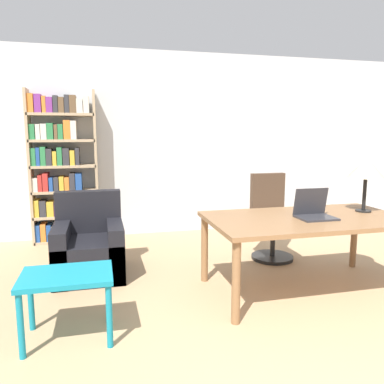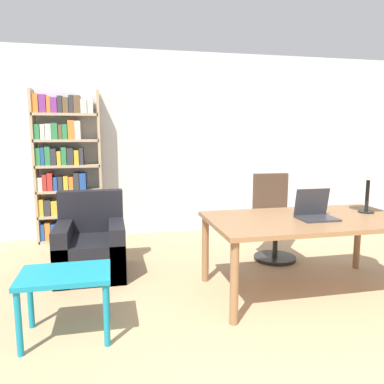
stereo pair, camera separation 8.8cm
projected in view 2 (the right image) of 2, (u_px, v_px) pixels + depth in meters
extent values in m
cube|color=silver|center=(187.00, 144.00, 5.69)|extent=(8.00, 0.06, 2.70)
cube|color=olive|center=(309.00, 220.00, 3.50)|extent=(1.88, 1.03, 0.04)
cylinder|color=olive|center=(234.00, 283.00, 2.93)|extent=(0.07, 0.07, 0.68)
cylinder|color=olive|center=(205.00, 249.00, 3.81)|extent=(0.07, 0.07, 0.68)
cylinder|color=olive|center=(357.00, 239.00, 4.19)|extent=(0.07, 0.07, 0.68)
cube|color=#2D2D33|center=(317.00, 219.00, 3.43)|extent=(0.34, 0.26, 0.02)
cube|color=#2D2D33|center=(312.00, 202.00, 3.51)|extent=(0.34, 0.05, 0.26)
cube|color=navy|center=(311.00, 202.00, 3.52)|extent=(0.30, 0.04, 0.23)
cylinder|color=black|center=(366.00, 212.00, 3.74)|extent=(0.15, 0.15, 0.01)
cylinder|color=black|center=(367.00, 195.00, 3.71)|extent=(0.04, 0.04, 0.33)
cone|color=#C6B793|center=(369.00, 168.00, 3.67)|extent=(0.35, 0.35, 0.20)
cylinder|color=black|center=(275.00, 258.00, 4.52)|extent=(0.50, 0.50, 0.04)
cylinder|color=#262626|center=(275.00, 243.00, 4.49)|extent=(0.06, 0.06, 0.32)
cube|color=#4C3828|center=(276.00, 227.00, 4.46)|extent=(0.45, 0.45, 0.10)
cube|color=#4C3828|center=(270.00, 197.00, 4.59)|extent=(0.43, 0.08, 0.57)
cube|color=teal|center=(65.00, 275.00, 2.73)|extent=(0.65, 0.46, 0.04)
cylinder|color=teal|center=(19.00, 324.00, 2.52)|extent=(0.04, 0.04, 0.46)
cylinder|color=teal|center=(106.00, 315.00, 2.64)|extent=(0.04, 0.04, 0.46)
cylinder|color=teal|center=(30.00, 299.00, 2.90)|extent=(0.04, 0.04, 0.46)
cylinder|color=teal|center=(107.00, 292.00, 3.02)|extent=(0.04, 0.04, 0.46)
cube|color=black|center=(91.00, 256.00, 4.01)|extent=(0.71, 0.77, 0.41)
cube|color=black|center=(91.00, 211.00, 4.24)|extent=(0.71, 0.16, 0.47)
cube|color=black|center=(64.00, 251.00, 3.94)|extent=(0.16, 0.77, 0.57)
cube|color=black|center=(117.00, 247.00, 4.05)|extent=(0.16, 0.77, 0.57)
cube|color=tan|center=(36.00, 168.00, 5.10)|extent=(0.04, 0.28, 2.09)
cube|color=tan|center=(100.00, 167.00, 5.28)|extent=(0.04, 0.28, 2.09)
cube|color=tan|center=(72.00, 239.00, 5.34)|extent=(0.86, 0.28, 0.04)
cube|color=#234C99|center=(43.00, 231.00, 5.24)|extent=(0.06, 0.24, 0.23)
cube|color=orange|center=(49.00, 230.00, 5.26)|extent=(0.07, 0.24, 0.25)
cube|color=#234C99|center=(54.00, 231.00, 5.27)|extent=(0.06, 0.24, 0.23)
cube|color=silver|center=(60.00, 231.00, 5.29)|extent=(0.08, 0.24, 0.20)
cube|color=#333338|center=(66.00, 231.00, 5.31)|extent=(0.07, 0.24, 0.19)
cube|color=silver|center=(72.00, 230.00, 5.33)|extent=(0.08, 0.24, 0.21)
cube|color=#B72D28|center=(79.00, 229.00, 5.34)|extent=(0.08, 0.24, 0.24)
cube|color=brown|center=(84.00, 230.00, 5.36)|extent=(0.05, 0.24, 0.20)
cube|color=#2D7F47|center=(89.00, 230.00, 5.38)|extent=(0.08, 0.24, 0.19)
cube|color=tan|center=(71.00, 215.00, 5.29)|extent=(0.86, 0.28, 0.04)
cube|color=gold|center=(42.00, 207.00, 5.19)|extent=(0.07, 0.24, 0.23)
cube|color=#333338|center=(48.00, 207.00, 5.21)|extent=(0.08, 0.24, 0.22)
cube|color=gold|center=(56.00, 207.00, 5.23)|extent=(0.09, 0.24, 0.20)
cube|color=#7F338C|center=(62.00, 207.00, 5.25)|extent=(0.08, 0.24, 0.19)
cube|color=orange|center=(68.00, 207.00, 5.27)|extent=(0.08, 0.24, 0.18)
cube|color=gold|center=(74.00, 205.00, 5.28)|extent=(0.05, 0.24, 0.24)
cube|color=gold|center=(79.00, 206.00, 5.30)|extent=(0.09, 0.24, 0.21)
cube|color=gold|center=(85.00, 205.00, 5.32)|extent=(0.09, 0.24, 0.22)
cube|color=#333338|center=(91.00, 205.00, 5.33)|extent=(0.05, 0.24, 0.24)
cube|color=silver|center=(96.00, 205.00, 5.35)|extent=(0.08, 0.24, 0.23)
cube|color=tan|center=(70.00, 191.00, 5.24)|extent=(0.86, 0.28, 0.04)
cube|color=silver|center=(41.00, 184.00, 5.14)|extent=(0.07, 0.24, 0.18)
cube|color=#B72D28|center=(46.00, 182.00, 5.15)|extent=(0.05, 0.24, 0.22)
cube|color=#B72D28|center=(51.00, 181.00, 5.17)|extent=(0.07, 0.24, 0.24)
cube|color=#234C99|center=(56.00, 183.00, 5.18)|extent=(0.05, 0.24, 0.18)
cube|color=#333338|center=(61.00, 183.00, 5.20)|extent=(0.06, 0.24, 0.19)
cube|color=gold|center=(66.00, 183.00, 5.21)|extent=(0.06, 0.24, 0.19)
cube|color=orange|center=(72.00, 183.00, 5.23)|extent=(0.06, 0.24, 0.18)
cube|color=#333338|center=(77.00, 181.00, 5.24)|extent=(0.07, 0.24, 0.24)
cube|color=#234C99|center=(83.00, 181.00, 5.26)|extent=(0.08, 0.24, 0.23)
cube|color=tan|center=(68.00, 166.00, 5.19)|extent=(0.86, 0.28, 0.04)
cube|color=#2D7F47|center=(39.00, 156.00, 5.08)|extent=(0.07, 0.24, 0.24)
cube|color=#234C99|center=(44.00, 156.00, 5.10)|extent=(0.05, 0.24, 0.24)
cube|color=#2D7F47|center=(49.00, 156.00, 5.11)|extent=(0.07, 0.24, 0.25)
cube|color=#333338|center=(54.00, 157.00, 5.13)|extent=(0.07, 0.24, 0.23)
cube|color=gold|center=(60.00, 158.00, 5.14)|extent=(0.05, 0.24, 0.19)
cube|color=#2D7F47|center=(65.00, 156.00, 5.15)|extent=(0.07, 0.24, 0.24)
cube|color=#333338|center=(71.00, 156.00, 5.17)|extent=(0.08, 0.24, 0.23)
cube|color=gold|center=(77.00, 157.00, 5.19)|extent=(0.06, 0.24, 0.20)
cube|color=#333338|center=(82.00, 156.00, 5.20)|extent=(0.05, 0.24, 0.23)
cube|color=tan|center=(67.00, 141.00, 5.13)|extent=(0.86, 0.28, 0.04)
cube|color=#2D7F47|center=(38.00, 132.00, 5.03)|extent=(0.07, 0.24, 0.20)
cube|color=silver|center=(44.00, 132.00, 5.05)|extent=(0.06, 0.24, 0.20)
cube|color=silver|center=(49.00, 132.00, 5.07)|extent=(0.07, 0.24, 0.21)
cube|color=#2D7F47|center=(55.00, 131.00, 5.08)|extent=(0.08, 0.24, 0.21)
cube|color=brown|center=(61.00, 132.00, 5.10)|extent=(0.04, 0.24, 0.20)
cube|color=#2D7F47|center=(65.00, 132.00, 5.11)|extent=(0.06, 0.24, 0.20)
cube|color=orange|center=(72.00, 130.00, 5.12)|extent=(0.09, 0.24, 0.26)
cube|color=silver|center=(78.00, 130.00, 5.14)|extent=(0.07, 0.24, 0.25)
cube|color=tan|center=(66.00, 115.00, 5.08)|extent=(0.86, 0.28, 0.04)
cube|color=orange|center=(36.00, 104.00, 4.98)|extent=(0.08, 0.24, 0.24)
cube|color=#7F338C|center=(43.00, 104.00, 5.00)|extent=(0.08, 0.24, 0.24)
cube|color=orange|center=(49.00, 105.00, 5.02)|extent=(0.05, 0.24, 0.21)
cube|color=#7F338C|center=(55.00, 106.00, 5.03)|extent=(0.08, 0.24, 0.20)
cube|color=#333338|center=(61.00, 105.00, 5.05)|extent=(0.06, 0.24, 0.22)
cube|color=brown|center=(66.00, 106.00, 5.06)|extent=(0.07, 0.24, 0.20)
cube|color=#333338|center=(72.00, 105.00, 5.08)|extent=(0.06, 0.24, 0.24)
cube|color=brown|center=(77.00, 105.00, 5.09)|extent=(0.08, 0.24, 0.23)
cube|color=silver|center=(84.00, 107.00, 5.11)|extent=(0.08, 0.24, 0.19)
cube|color=silver|center=(90.00, 105.00, 5.13)|extent=(0.07, 0.24, 0.23)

